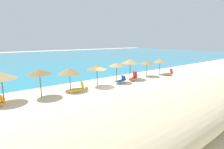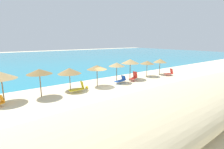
{
  "view_description": "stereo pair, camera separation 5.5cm",
  "coord_description": "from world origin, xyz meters",
  "px_view_note": "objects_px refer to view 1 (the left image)",
  "views": [
    {
      "loc": [
        -11.01,
        -15.46,
        5.61
      ],
      "look_at": [
        2.07,
        2.35,
        1.04
      ],
      "focal_mm": 26.68,
      "sensor_mm": 36.0,
      "label": 1
    },
    {
      "loc": [
        -10.97,
        -15.49,
        5.61
      ],
      "look_at": [
        2.07,
        2.35,
        1.04
      ],
      "focal_mm": 26.68,
      "sensor_mm": 36.0,
      "label": 2
    }
  ],
  "objects_px": {
    "beach_umbrella_1": "(39,72)",
    "beach_umbrella_2": "(69,71)",
    "lounge_chair_4": "(121,80)",
    "beach_umbrella_6": "(147,62)",
    "beach_umbrella_7": "(160,61)",
    "beach_umbrella_4": "(117,65)",
    "beach_ball": "(87,87)",
    "beach_umbrella_5": "(130,61)",
    "lounge_chair_3": "(169,73)",
    "beach_umbrella_0": "(1,76)",
    "lounge_chair_0": "(134,77)",
    "lounge_chair_1": "(78,88)",
    "beach_umbrella_3": "(97,67)"
  },
  "relations": [
    {
      "from": "beach_umbrella_0",
      "to": "beach_umbrella_4",
      "type": "relative_size",
      "value": 1.05
    },
    {
      "from": "beach_umbrella_5",
      "to": "lounge_chair_1",
      "type": "bearing_deg",
      "value": -171.13
    },
    {
      "from": "beach_umbrella_5",
      "to": "beach_umbrella_0",
      "type": "bearing_deg",
      "value": -179.84
    },
    {
      "from": "beach_umbrella_3",
      "to": "beach_ball",
      "type": "xyz_separation_m",
      "value": [
        -1.58,
        -0.24,
        -2.2
      ]
    },
    {
      "from": "beach_umbrella_3",
      "to": "beach_umbrella_5",
      "type": "distance_m",
      "value": 5.93
    },
    {
      "from": "beach_umbrella_5",
      "to": "beach_umbrella_7",
      "type": "bearing_deg",
      "value": -3.11
    },
    {
      "from": "beach_umbrella_4",
      "to": "lounge_chair_4",
      "type": "xyz_separation_m",
      "value": [
        0.14,
        -0.71,
        -2.0
      ]
    },
    {
      "from": "beach_umbrella_0",
      "to": "lounge_chair_4",
      "type": "bearing_deg",
      "value": -4.78
    },
    {
      "from": "beach_umbrella_1",
      "to": "beach_umbrella_0",
      "type": "bearing_deg",
      "value": 171.58
    },
    {
      "from": "beach_umbrella_1",
      "to": "beach_umbrella_2",
      "type": "relative_size",
      "value": 1.09
    },
    {
      "from": "beach_umbrella_7",
      "to": "beach_umbrella_4",
      "type": "bearing_deg",
      "value": -179.52
    },
    {
      "from": "beach_umbrella_4",
      "to": "beach_umbrella_5",
      "type": "xyz_separation_m",
      "value": [
        2.8,
        0.42,
        0.17
      ]
    },
    {
      "from": "beach_umbrella_6",
      "to": "lounge_chair_4",
      "type": "distance_m",
      "value": 6.45
    },
    {
      "from": "beach_umbrella_1",
      "to": "beach_umbrella_3",
      "type": "bearing_deg",
      "value": 0.01
    },
    {
      "from": "lounge_chair_1",
      "to": "lounge_chair_0",
      "type": "bearing_deg",
      "value": -83.94
    },
    {
      "from": "beach_umbrella_4",
      "to": "beach_ball",
      "type": "distance_m",
      "value": 5.22
    },
    {
      "from": "beach_umbrella_2",
      "to": "lounge_chair_0",
      "type": "relative_size",
      "value": 1.61
    },
    {
      "from": "beach_umbrella_0",
      "to": "lounge_chair_3",
      "type": "relative_size",
      "value": 1.85
    },
    {
      "from": "beach_umbrella_5",
      "to": "lounge_chair_3",
      "type": "relative_size",
      "value": 1.92
    },
    {
      "from": "beach_umbrella_7",
      "to": "beach_ball",
      "type": "xyz_separation_m",
      "value": [
        -13.79,
        -0.41,
        -2.13
      ]
    },
    {
      "from": "beach_ball",
      "to": "beach_umbrella_0",
      "type": "bearing_deg",
      "value": 175.03
    },
    {
      "from": "beach_umbrella_1",
      "to": "beach_umbrella_5",
      "type": "relative_size",
      "value": 0.97
    },
    {
      "from": "beach_umbrella_4",
      "to": "beach_umbrella_5",
      "type": "relative_size",
      "value": 0.92
    },
    {
      "from": "beach_umbrella_5",
      "to": "beach_umbrella_6",
      "type": "relative_size",
      "value": 1.2
    },
    {
      "from": "beach_umbrella_7",
      "to": "lounge_chair_0",
      "type": "xyz_separation_m",
      "value": [
        -6.56,
        -0.73,
        -1.78
      ]
    },
    {
      "from": "beach_umbrella_5",
      "to": "lounge_chair_4",
      "type": "height_order",
      "value": "beach_umbrella_5"
    },
    {
      "from": "beach_ball",
      "to": "beach_umbrella_2",
      "type": "bearing_deg",
      "value": 157.65
    },
    {
      "from": "beach_umbrella_7",
      "to": "beach_ball",
      "type": "bearing_deg",
      "value": -178.29
    },
    {
      "from": "lounge_chair_1",
      "to": "beach_ball",
      "type": "xyz_separation_m",
      "value": [
        1.38,
        0.63,
        -0.3
      ]
    },
    {
      "from": "lounge_chair_0",
      "to": "beach_umbrella_2",
      "type": "bearing_deg",
      "value": 62.26
    },
    {
      "from": "beach_umbrella_5",
      "to": "beach_ball",
      "type": "height_order",
      "value": "beach_umbrella_5"
    },
    {
      "from": "beach_umbrella_6",
      "to": "lounge_chair_4",
      "type": "relative_size",
      "value": 1.37
    },
    {
      "from": "beach_umbrella_0",
      "to": "beach_umbrella_6",
      "type": "bearing_deg",
      "value": -0.2
    },
    {
      "from": "beach_umbrella_6",
      "to": "lounge_chair_4",
      "type": "height_order",
      "value": "beach_umbrella_6"
    },
    {
      "from": "lounge_chair_0",
      "to": "lounge_chair_4",
      "type": "relative_size",
      "value": 0.91
    },
    {
      "from": "beach_umbrella_4",
      "to": "lounge_chair_3",
      "type": "distance_m",
      "value": 9.81
    },
    {
      "from": "beach_umbrella_3",
      "to": "lounge_chair_1",
      "type": "bearing_deg",
      "value": -163.57
    },
    {
      "from": "beach_umbrella_4",
      "to": "lounge_chair_4",
      "type": "bearing_deg",
      "value": -78.56
    },
    {
      "from": "lounge_chair_1",
      "to": "beach_umbrella_0",
      "type": "bearing_deg",
      "value": 82.81
    },
    {
      "from": "beach_umbrella_1",
      "to": "lounge_chair_1",
      "type": "xyz_separation_m",
      "value": [
        3.63,
        -0.87,
        -2.11
      ]
    },
    {
      "from": "beach_umbrella_0",
      "to": "beach_ball",
      "type": "bearing_deg",
      "value": -4.97
    },
    {
      "from": "beach_umbrella_1",
      "to": "beach_ball",
      "type": "relative_size",
      "value": 8.48
    },
    {
      "from": "beach_umbrella_2",
      "to": "lounge_chair_4",
      "type": "bearing_deg",
      "value": -9.44
    },
    {
      "from": "beach_umbrella_4",
      "to": "beach_ball",
      "type": "relative_size",
      "value": 8.03
    },
    {
      "from": "beach_umbrella_5",
      "to": "lounge_chair_3",
      "type": "height_order",
      "value": "beach_umbrella_5"
    },
    {
      "from": "lounge_chair_1",
      "to": "beach_ball",
      "type": "bearing_deg",
      "value": -61.48
    },
    {
      "from": "beach_umbrella_6",
      "to": "beach_umbrella_7",
      "type": "height_order",
      "value": "beach_umbrella_7"
    },
    {
      "from": "beach_umbrella_1",
      "to": "lounge_chair_3",
      "type": "bearing_deg",
      "value": -4.42
    },
    {
      "from": "lounge_chair_3",
      "to": "beach_ball",
      "type": "xyz_separation_m",
      "value": [
        -14.17,
        1.24,
        -0.3
      ]
    },
    {
      "from": "beach_umbrella_1",
      "to": "beach_ball",
      "type": "bearing_deg",
      "value": -2.77
    }
  ]
}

